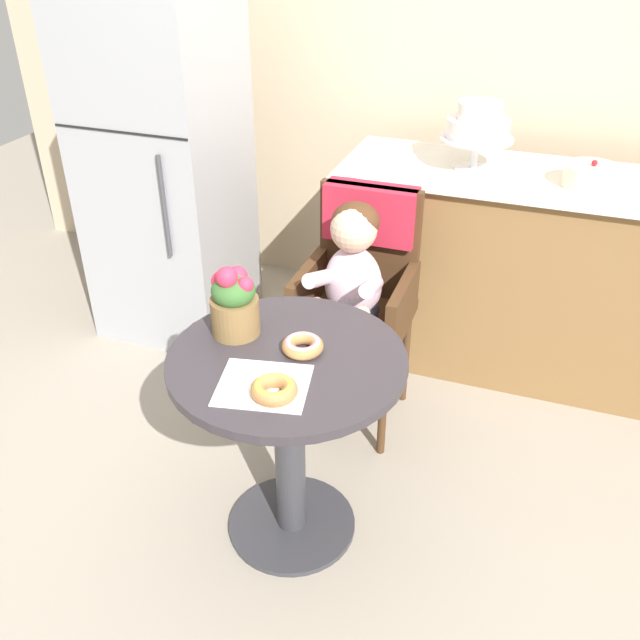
{
  "coord_description": "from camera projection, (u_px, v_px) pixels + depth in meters",
  "views": [
    {
      "loc": [
        0.66,
        -1.55,
        1.89
      ],
      "look_at": [
        0.05,
        0.15,
        0.77
      ],
      "focal_mm": 38.7,
      "sensor_mm": 36.0,
      "label": 1
    }
  ],
  "objects": [
    {
      "name": "wicker_chair",
      "position": [
        362.0,
        271.0,
        2.68
      ],
      "size": [
        0.42,
        0.45,
        0.95
      ],
      "rotation": [
        0.0,
        0.0,
        0.11
      ],
      "color": "#472D19",
      "rests_on": "ground"
    },
    {
      "name": "tiered_cake_stand",
      "position": [
        478.0,
        126.0,
        2.8
      ],
      "size": [
        0.3,
        0.3,
        0.28
      ],
      "color": "silver",
      "rests_on": "display_counter"
    },
    {
      "name": "donut_front",
      "position": [
        303.0,
        345.0,
        2.05
      ],
      "size": [
        0.13,
        0.13,
        0.04
      ],
      "color": "#AD7542",
      "rests_on": "cafe_table"
    },
    {
      "name": "flower_vase",
      "position": [
        234.0,
        301.0,
        2.09
      ],
      "size": [
        0.15,
        0.15,
        0.24
      ],
      "color": "brown",
      "rests_on": "cafe_table"
    },
    {
      "name": "display_counter",
      "position": [
        513.0,
        272.0,
        3.06
      ],
      "size": [
        1.56,
        0.62,
        0.9
      ],
      "color": "olive",
      "rests_on": "ground"
    },
    {
      "name": "seated_child",
      "position": [
        350.0,
        280.0,
        2.53
      ],
      "size": [
        0.27,
        0.32,
        0.73
      ],
      "color": "silver",
      "rests_on": "ground"
    },
    {
      "name": "back_wall",
      "position": [
        434.0,
        30.0,
        3.19
      ],
      "size": [
        4.8,
        0.1,
        2.7
      ],
      "primitive_type": "cube",
      "color": "#C1AD8E",
      "rests_on": "ground"
    },
    {
      "name": "ground_plane",
      "position": [
        292.0,
        525.0,
        2.42
      ],
      "size": [
        8.0,
        8.0,
        0.0
      ],
      "primitive_type": "plane",
      "color": "gray"
    },
    {
      "name": "round_layer_cake",
      "position": [
        592.0,
        176.0,
        2.7
      ],
      "size": [
        0.22,
        0.22,
        0.11
      ],
      "color": "beige",
      "rests_on": "display_counter"
    },
    {
      "name": "refrigerator",
      "position": [
        164.0,
        160.0,
        3.15
      ],
      "size": [
        0.64,
        0.63,
        1.7
      ],
      "color": "#9EA0A5",
      "rests_on": "ground"
    },
    {
      "name": "paper_napkin",
      "position": [
        263.0,
        385.0,
        1.92
      ],
      "size": [
        0.29,
        0.27,
        0.0
      ],
      "primitive_type": "cube",
      "rotation": [
        0.0,
        0.0,
        0.2
      ],
      "color": "white",
      "rests_on": "cafe_table"
    },
    {
      "name": "donut_mid",
      "position": [
        274.0,
        389.0,
        1.87
      ],
      "size": [
        0.13,
        0.13,
        0.04
      ],
      "color": "#AD7542",
      "rests_on": "cafe_table"
    },
    {
      "name": "cafe_table",
      "position": [
        289.0,
        412.0,
        2.15
      ],
      "size": [
        0.72,
        0.72,
        0.72
      ],
      "color": "#332D33",
      "rests_on": "ground"
    }
  ]
}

